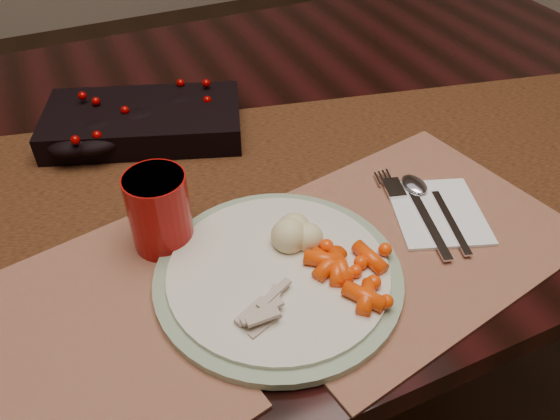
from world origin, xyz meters
name	(u,v)px	position (x,y,z in m)	size (l,w,h in m)	color
floor	(252,385)	(0.00, 0.00, 0.00)	(5.00, 5.00, 0.00)	black
dining_table	(246,289)	(0.00, 0.00, 0.38)	(1.80, 1.00, 0.75)	black
table_runner	(295,172)	(0.05, -0.12, 0.75)	(1.90, 0.39, 0.00)	#58370D
centerpiece	(143,117)	(-0.13, 0.08, 0.78)	(0.31, 0.16, 0.06)	black
placemat_main	(398,237)	(0.11, -0.31, 0.75)	(0.43, 0.32, 0.00)	brown
dinner_plate	(278,274)	(-0.06, -0.31, 0.76)	(0.30, 0.30, 0.02)	silver
baby_carrots	(360,274)	(0.02, -0.36, 0.78)	(0.12, 0.09, 0.02)	#FF4306
mashed_potatoes	(284,226)	(-0.04, -0.26, 0.79)	(0.09, 0.08, 0.05)	tan
turkey_shreds	(268,308)	(-0.10, -0.36, 0.78)	(0.07, 0.06, 0.02)	tan
napkin	(438,212)	(0.19, -0.29, 0.76)	(0.12, 0.14, 0.00)	white
fork	(420,215)	(0.16, -0.29, 0.76)	(0.03, 0.17, 0.00)	silver
spoon	(439,210)	(0.19, -0.29, 0.76)	(0.03, 0.16, 0.00)	silver
red_cup	(159,211)	(-0.17, -0.19, 0.81)	(0.08, 0.08, 0.11)	#9B0C09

